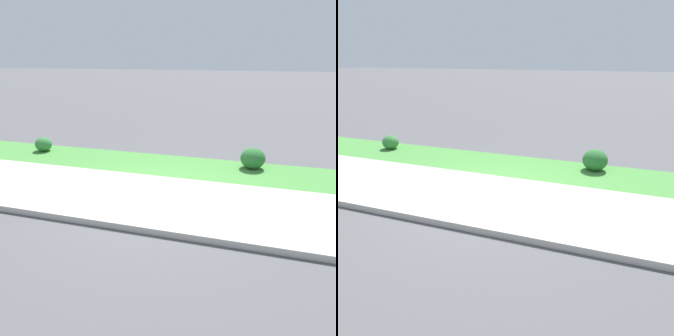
{
  "view_description": "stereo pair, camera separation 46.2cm",
  "coord_description": "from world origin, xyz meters",
  "views": [
    {
      "loc": [
        2.06,
        -5.87,
        2.81
      ],
      "look_at": [
        0.06,
        0.81,
        0.4
      ],
      "focal_mm": 35.0,
      "sensor_mm": 36.0,
      "label": 1
    },
    {
      "loc": [
        2.49,
        -5.73,
        2.81
      ],
      "look_at": [
        0.06,
        0.81,
        0.4
      ],
      "focal_mm": 35.0,
      "sensor_mm": 36.0,
      "label": 2
    }
  ],
  "objects": [
    {
      "name": "grass_verge",
      "position": [
        0.0,
        2.15,
        0.0
      ],
      "size": [
        18.0,
        1.79,
        0.01
      ],
      "primitive_type": "cube",
      "color": "#47893D",
      "rests_on": "ground"
    },
    {
      "name": "street_curb",
      "position": [
        0.0,
        -1.33,
        0.06
      ],
      "size": [
        18.0,
        0.16,
        0.12
      ],
      "primitive_type": "cube",
      "color": "#BCB7AD",
      "rests_on": "ground"
    },
    {
      "name": "shrub_bush_mid_verge",
      "position": [
        1.85,
        2.54,
        0.27
      ],
      "size": [
        0.64,
        0.64,
        0.54
      ],
      "color": "#28662D",
      "rests_on": "ground"
    },
    {
      "name": "ground_plane",
      "position": [
        0.0,
        0.0,
        0.0
      ],
      "size": [
        120.0,
        120.0,
        0.0
      ],
      "primitive_type": "plane",
      "color": "#515154"
    },
    {
      "name": "sidewalk_pavement",
      "position": [
        0.0,
        0.0,
        0.01
      ],
      "size": [
        18.0,
        2.5,
        0.01
      ],
      "primitive_type": "cube",
      "color": "#BCB7AD",
      "rests_on": "ground"
    },
    {
      "name": "shrub_bush_near_lamp",
      "position": [
        -4.41,
        2.39,
        0.21
      ],
      "size": [
        0.5,
        0.5,
        0.43
      ],
      "color": "#337538",
      "rests_on": "ground"
    }
  ]
}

